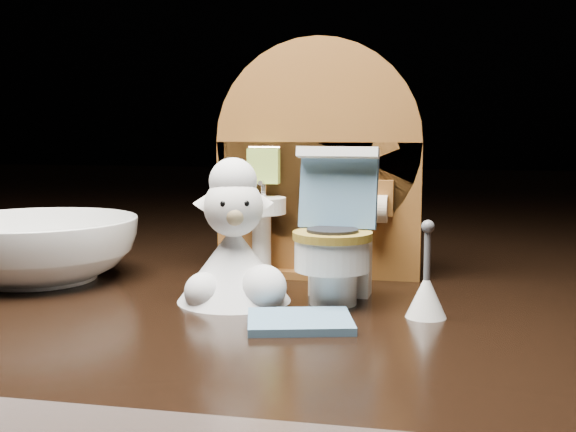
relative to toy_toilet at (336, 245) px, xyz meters
name	(u,v)px	position (x,y,z in m)	size (l,w,h in m)	color
backdrop_panel	(317,173)	(-0.02, 0.06, 0.04)	(0.13, 0.05, 0.15)	brown
toy_toilet	(336,245)	(0.00, 0.00, 0.00)	(0.05, 0.06, 0.09)	white
bath_mat	(300,321)	(-0.01, -0.05, -0.03)	(0.05, 0.04, 0.00)	teal
toilet_brush	(426,292)	(0.05, -0.03, -0.02)	(0.02, 0.02, 0.05)	white
plush_lamb	(234,251)	(-0.05, -0.01, 0.00)	(0.06, 0.06, 0.08)	silver
ceramic_bowl	(37,249)	(-0.19, 0.01, -0.01)	(0.12, 0.12, 0.04)	white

